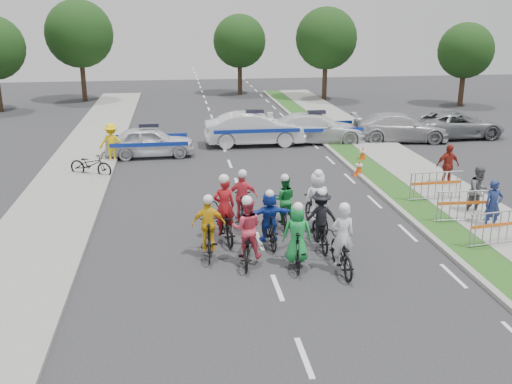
{
  "coord_description": "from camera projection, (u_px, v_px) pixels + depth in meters",
  "views": [
    {
      "loc": [
        -2.31,
        -12.45,
        6.51
      ],
      "look_at": [
        0.09,
        4.35,
        1.1
      ],
      "focal_mm": 40.0,
      "sensor_mm": 36.0,
      "label": 1
    }
  ],
  "objects": [
    {
      "name": "rider_8",
      "position": [
        284.0,
        207.0,
        17.77
      ],
      "size": [
        0.82,
        1.79,
        1.76
      ],
      "rotation": [
        0.0,
        0.0,
        3.01
      ],
      "color": "black",
      "rests_on": "ground"
    },
    {
      "name": "police_car_0",
      "position": [
        150.0,
        142.0,
        26.49
      ],
      "size": [
        4.15,
        1.77,
        1.4
      ],
      "primitive_type": "imported",
      "rotation": [
        0.0,
        0.0,
        1.6
      ],
      "color": "silver",
      "rests_on": "ground"
    },
    {
      "name": "tree_4",
      "position": [
        240.0,
        41.0,
        45.23
      ],
      "size": [
        4.2,
        4.2,
        6.3
      ],
      "color": "#382619",
      "rests_on": "ground"
    },
    {
      "name": "police_car_1",
      "position": [
        254.0,
        129.0,
        28.69
      ],
      "size": [
        5.0,
        1.77,
        1.64
      ],
      "primitive_type": "imported",
      "rotation": [
        0.0,
        0.0,
        1.56
      ],
      "color": "silver",
      "rests_on": "ground"
    },
    {
      "name": "rider_6",
      "position": [
        224.0,
        218.0,
        16.79
      ],
      "size": [
        0.95,
        2.08,
        2.05
      ],
      "rotation": [
        0.0,
        0.0,
        3.27
      ],
      "color": "black",
      "rests_on": "ground"
    },
    {
      "name": "spectator_1",
      "position": [
        479.0,
        191.0,
        18.74
      ],
      "size": [
        0.92,
        0.78,
        1.69
      ],
      "primitive_type": "imported",
      "rotation": [
        0.0,
        0.0,
        0.18
      ],
      "color": "#57575C",
      "rests_on": "ground"
    },
    {
      "name": "rider_1",
      "position": [
        297.0,
        241.0,
        15.01
      ],
      "size": [
        0.82,
        1.78,
        1.83
      ],
      "rotation": [
        0.0,
        0.0,
        3.03
      ],
      "color": "black",
      "rests_on": "ground"
    },
    {
      "name": "rider_4",
      "position": [
        320.0,
        224.0,
        16.25
      ],
      "size": [
        1.0,
        1.76,
        1.79
      ],
      "rotation": [
        0.0,
        0.0,
        3.13
      ],
      "color": "black",
      "rests_on": "ground"
    },
    {
      "name": "barrier_1",
      "position": [
        466.0,
        207.0,
        18.05
      ],
      "size": [
        2.02,
        0.59,
        1.12
      ],
      "primitive_type": null,
      "rotation": [
        0.0,
        0.0,
        -0.04
      ],
      "color": "#A5A8AD",
      "rests_on": "ground"
    },
    {
      "name": "spectator_0",
      "position": [
        493.0,
        205.0,
        17.56
      ],
      "size": [
        0.58,
        0.39,
        1.58
      ],
      "primitive_type": "imported",
      "rotation": [
        0.0,
        0.0,
        -0.02
      ],
      "color": "navy",
      "rests_on": "ground"
    },
    {
      "name": "civilian_sedan",
      "position": [
        400.0,
        127.0,
        29.6
      ],
      "size": [
        5.21,
        2.69,
        1.44
      ],
      "primitive_type": "imported",
      "rotation": [
        0.0,
        0.0,
        1.43
      ],
      "color": "#A9A9AD",
      "rests_on": "ground"
    },
    {
      "name": "tree_3",
      "position": [
        79.0,
        34.0,
        41.52
      ],
      "size": [
        4.9,
        4.9,
        7.35
      ],
      "color": "#382619",
      "rests_on": "ground"
    },
    {
      "name": "cone_1",
      "position": [
        363.0,
        154.0,
        25.69
      ],
      "size": [
        0.4,
        0.4,
        0.7
      ],
      "color": "#F24C0C",
      "rests_on": "ground"
    },
    {
      "name": "barrier_0",
      "position": [
        499.0,
        230.0,
        16.23
      ],
      "size": [
        2.05,
        0.76,
        1.12
      ],
      "primitive_type": null,
      "rotation": [
        0.0,
        0.0,
        0.13
      ],
      "color": "#A5A8AD",
      "rests_on": "ground"
    },
    {
      "name": "rider_9",
      "position": [
        243.0,
        204.0,
        17.87
      ],
      "size": [
        0.98,
        1.83,
        1.87
      ],
      "rotation": [
        0.0,
        0.0,
        3.01
      ],
      "color": "black",
      "rests_on": "ground"
    },
    {
      "name": "spectator_2",
      "position": [
        448.0,
        165.0,
        21.92
      ],
      "size": [
        1.01,
        0.51,
        1.66
      ],
      "primitive_type": "imported",
      "rotation": [
        0.0,
        0.0,
        0.11
      ],
      "color": "maroon",
      "rests_on": "ground"
    },
    {
      "name": "barrier_2",
      "position": [
        436.0,
        187.0,
        20.13
      ],
      "size": [
        2.02,
        0.57,
        1.12
      ],
      "primitive_type": null,
      "rotation": [
        0.0,
        0.0,
        0.04
      ],
      "color": "#A5A8AD",
      "rests_on": "ground"
    },
    {
      "name": "cone_0",
      "position": [
        359.0,
        168.0,
        23.46
      ],
      "size": [
        0.4,
        0.4,
        0.7
      ],
      "color": "#F24C0C",
      "rests_on": "ground"
    },
    {
      "name": "tree_2",
      "position": [
        466.0,
        51.0,
        39.81
      ],
      "size": [
        3.85,
        3.85,
        5.77
      ],
      "color": "#382619",
      "rests_on": "ground"
    },
    {
      "name": "sidewalk_left",
      "position": [
        45.0,
        226.0,
        17.86
      ],
      "size": [
        3.0,
        60.0,
        0.13
      ],
      "primitive_type": "cube",
      "color": "gray",
      "rests_on": "ground"
    },
    {
      "name": "rider_7",
      "position": [
        317.0,
        207.0,
        17.49
      ],
      "size": [
        0.89,
        1.94,
        1.98
      ],
      "rotation": [
        0.0,
        0.0,
        3.28
      ],
      "color": "black",
      "rests_on": "ground"
    },
    {
      "name": "curb_right",
      "position": [
        399.0,
        209.0,
        19.42
      ],
      "size": [
        0.2,
        60.0,
        0.12
      ],
      "primitive_type": "cube",
      "color": "gray",
      "rests_on": "ground"
    },
    {
      "name": "marshal_hiviz",
      "position": [
        112.0,
        143.0,
        25.53
      ],
      "size": [
        1.13,
        0.65,
        1.74
      ],
      "primitive_type": "imported",
      "rotation": [
        0.0,
        0.0,
        3.14
      ],
      "color": "yellow",
      "rests_on": "ground"
    },
    {
      "name": "rider_2",
      "position": [
        247.0,
        238.0,
        15.25
      ],
      "size": [
        0.94,
        1.97,
        1.92
      ],
      "rotation": [
        0.0,
        0.0,
        2.99
      ],
      "color": "black",
      "rests_on": "ground"
    },
    {
      "name": "sidewalk_right",
      "position": [
        468.0,
        205.0,
        19.75
      ],
      "size": [
        2.4,
        60.0,
        0.13
      ],
      "primitive_type": "cube",
      "color": "gray",
      "rests_on": "ground"
    },
    {
      "name": "ground",
      "position": [
        277.0,
        288.0,
        14.03
      ],
      "size": [
        90.0,
        90.0,
        0.0
      ],
      "primitive_type": "plane",
      "color": "#28282B",
      "rests_on": "ground"
    },
    {
      "name": "rider_0",
      "position": [
        342.0,
        249.0,
        14.75
      ],
      "size": [
        0.66,
        1.89,
        1.92
      ],
      "rotation": [
        0.0,
        0.0,
        3.14
      ],
      "color": "black",
      "rests_on": "ground"
    },
    {
      "name": "rider_3",
      "position": [
        209.0,
        232.0,
        15.63
      ],
      "size": [
        0.93,
        1.75,
        1.82
      ],
      "rotation": [
        0.0,
        0.0,
        3.09
      ],
      "color": "black",
      "rests_on": "ground"
    },
    {
      "name": "parked_bike",
      "position": [
        91.0,
        164.0,
        23.33
      ],
      "size": [
        2.0,
        1.41,
        1.0
      ],
      "primitive_type": "imported",
      "rotation": [
        0.0,
        0.0,
        1.13
      ],
      "color": "black",
      "rests_on": "ground"
    },
    {
      "name": "police_car_2",
      "position": [
        316.0,
        128.0,
        29.33
      ],
      "size": [
        5.37,
        2.77,
        1.49
      ],
      "primitive_type": "imported",
      "rotation": [
        0.0,
        0.0,
        1.43
      ],
      "color": "silver",
      "rests_on": "ground"
    },
    {
      "name": "civilian_suv",
      "position": [
        456.0,
        125.0,
        30.42
      ],
      "size": [
        5.08,
        2.46,
        1.39
      ],
      "primitive_type": "imported",
      "rotation": [
        0.0,
        0.0,
        1.6
      ],
      "color": "slate",
      "rests_on": "ground"
    },
    {
      "name": "tree_1",
      "position": [
        326.0,
        39.0,
        42.16
      ],
      "size": [
        4.55,
        4.55,
        6.82
      ],
      "color": "#382619",
      "rests_on": "ground"
    },
    {
      "name": "grass_strip",
      "position": [
        418.0,
        208.0,
        19.51
      ],
      "size": [
        1.2,
        60.0,
        0.11
      ],
      "primitive_type": "cube",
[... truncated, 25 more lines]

